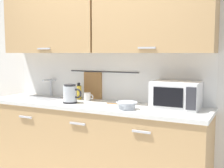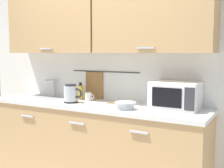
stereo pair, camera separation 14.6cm
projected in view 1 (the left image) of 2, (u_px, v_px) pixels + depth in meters
name	position (u px, v px, depth m)	size (l,w,h in m)	color
counter_unit	(92.00, 142.00, 3.24)	(2.53, 0.64, 0.90)	tan
back_wall_assembly	(103.00, 46.00, 3.33)	(3.70, 0.41, 2.50)	silver
sink_faucet	(50.00, 85.00, 3.71)	(0.09, 0.17, 0.22)	#B2B5BA
microwave	(176.00, 95.00, 2.88)	(0.46, 0.35, 0.27)	white
electric_kettle	(70.00, 94.00, 3.19)	(0.23, 0.16, 0.21)	black
dish_soap_bottle	(79.00, 92.00, 3.47)	(0.06, 0.06, 0.20)	yellow
mug_near_sink	(88.00, 97.00, 3.35)	(0.12, 0.08, 0.09)	silver
mixing_bowl	(127.00, 105.00, 2.84)	(0.21, 0.21, 0.08)	#A5ADB7
wooden_spoon	(122.00, 104.00, 3.10)	(0.28, 0.05, 0.01)	#9E7042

